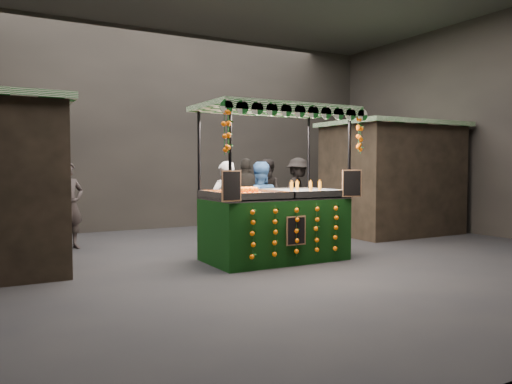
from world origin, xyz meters
TOP-DOWN VIEW (x-y plane):
  - ground at (0.00, 0.00)m, footprint 12.00×12.00m
  - market_hall at (0.00, 0.00)m, footprint 12.10×10.10m
  - neighbour_stall_right at (4.40, 1.50)m, footprint 3.00×2.20m
  - juice_stall at (0.24, -0.11)m, footprint 2.66×1.56m
  - vendor_grey at (-0.21, 0.95)m, footprint 0.67×0.50m
  - vendor_blue at (0.48, 0.91)m, footprint 0.94×0.82m
  - shopper_0 at (-2.64, 2.75)m, footprint 0.72×0.61m
  - shopper_1 at (1.99, 3.12)m, footprint 1.09×1.05m
  - shopper_2 at (1.05, 2.48)m, footprint 1.12×0.82m
  - shopper_3 at (3.10, 3.51)m, footprint 1.34×1.19m
  - shopper_5 at (4.03, 2.46)m, footprint 0.68×1.59m

SIDE VIEW (x-z plane):
  - ground at x=0.00m, z-range 0.00..0.00m
  - juice_stall at x=0.24m, z-range -0.49..2.08m
  - shopper_5 at x=4.03m, z-range 0.00..1.66m
  - vendor_blue at x=0.48m, z-range 0.00..1.67m
  - vendor_grey at x=-0.21m, z-range 0.00..1.67m
  - shopper_0 at x=-2.64m, z-range 0.00..1.68m
  - shopper_2 at x=1.05m, z-range 0.00..1.76m
  - shopper_1 at x=1.99m, z-range 0.00..1.76m
  - shopper_3 at x=3.10m, z-range 0.00..1.80m
  - neighbour_stall_right at x=4.40m, z-range 0.01..2.61m
  - market_hall at x=0.00m, z-range 0.86..5.91m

